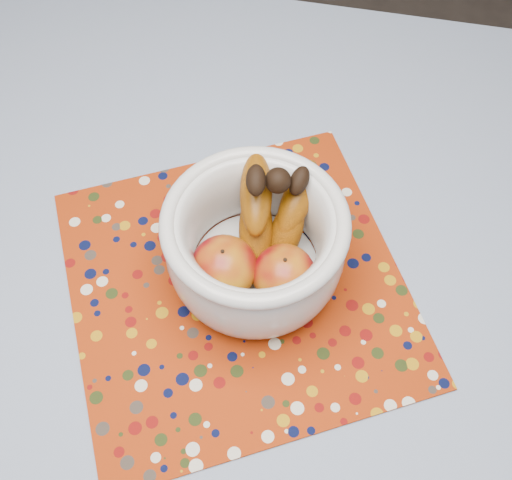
% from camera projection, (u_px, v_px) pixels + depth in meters
% --- Properties ---
extents(table, '(1.20, 1.20, 0.75)m').
position_uv_depth(table, '(228.00, 323.00, 0.91)').
color(table, brown).
rests_on(table, ground).
extents(tablecloth, '(1.32, 1.32, 0.01)m').
position_uv_depth(tablecloth, '(225.00, 299.00, 0.84)').
color(tablecloth, slate).
rests_on(tablecloth, table).
extents(placemat, '(0.62, 0.62, 0.00)m').
position_uv_depth(placemat, '(237.00, 284.00, 0.84)').
color(placemat, '#912807').
rests_on(placemat, tablecloth).
extents(fruit_bowl, '(0.24, 0.25, 0.19)m').
position_uv_depth(fruit_bowl, '(260.00, 240.00, 0.78)').
color(fruit_bowl, silver).
rests_on(fruit_bowl, placemat).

